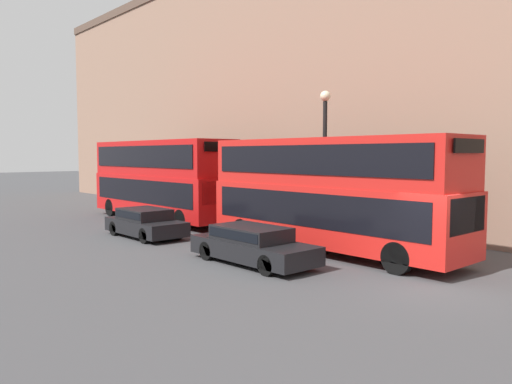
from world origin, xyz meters
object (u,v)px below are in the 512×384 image
Objects in this scene: bus_leading at (330,190)px; bus_second_in_queue at (161,177)px; car_dark_sedan at (252,244)px; car_hatchback at (145,222)px; pedestrian at (210,205)px.

bus_second_in_queue reaches higher than bus_leading.
bus_second_in_queue reaches higher than car_dark_sedan.
bus_leading is 0.97× the size of bus_second_in_queue.
car_hatchback is 2.33× the size of pedestrian.
car_dark_sedan is 2.59× the size of pedestrian.
car_dark_sedan is 11.26m from pedestrian.
car_dark_sedan is (-3.40, -11.44, -1.72)m from bus_second_in_queue.
bus_leading is 2.21× the size of car_dark_sedan.
car_dark_sedan is at bearing -90.00° from car_hatchback.
pedestrian is at bearing 78.49° from bus_leading.
bus_second_in_queue is 5.91× the size of pedestrian.
bus_second_in_queue is at bearing 90.00° from bus_leading.
bus_leading is at bearing -7.26° from car_dark_sedan.
bus_leading reaches higher than pedestrian.
bus_second_in_queue reaches higher than pedestrian.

